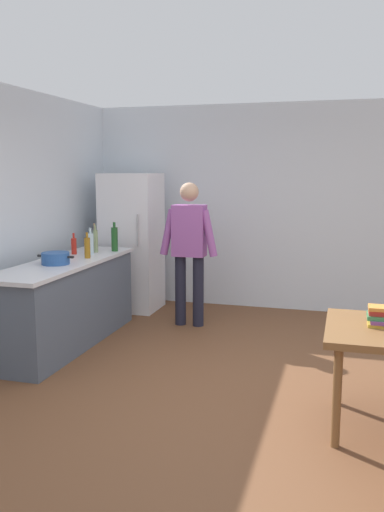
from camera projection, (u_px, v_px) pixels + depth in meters
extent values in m
plane|color=brown|center=(237.00, 395.00, 4.45)|extent=(14.00, 14.00, 0.00)
cube|color=silver|center=(283.00, 208.00, 7.08)|extent=(6.40, 0.12, 2.70)
cube|color=#4C5666|center=(66.00, 305.00, 5.68)|extent=(0.60, 2.12, 0.86)
cube|color=silver|center=(65.00, 263.00, 5.61)|extent=(0.64, 2.20, 0.04)
cube|color=white|center=(132.00, 242.00, 7.10)|extent=(0.70, 0.64, 1.80)
cylinder|color=#B2B2B7|center=(138.00, 230.00, 6.69)|extent=(0.02, 0.02, 0.40)
cylinder|color=#1E1E2D|center=(181.00, 290.00, 6.43)|extent=(0.13, 0.13, 0.84)
cylinder|color=#1E1E2D|center=(198.00, 291.00, 6.37)|extent=(0.13, 0.13, 0.84)
cube|color=#99519E|center=(189.00, 231.00, 6.28)|extent=(0.38, 0.22, 0.60)
sphere|color=tan|center=(189.00, 192.00, 6.21)|extent=(0.22, 0.22, 0.22)
cylinder|color=#99519E|center=(168.00, 232.00, 6.32)|extent=(0.20, 0.09, 0.55)
cylinder|color=#99519E|center=(209.00, 233.00, 6.18)|extent=(0.20, 0.09, 0.55)
cylinder|color=brown|center=(337.00, 397.00, 3.56)|extent=(0.06, 0.06, 0.70)
cylinder|color=brown|center=(339.00, 362.00, 4.22)|extent=(0.06, 0.06, 0.70)
cylinder|color=#285193|center=(56.00, 258.00, 5.41)|extent=(0.28, 0.28, 0.12)
cube|color=black|center=(41.00, 256.00, 5.45)|extent=(0.06, 0.03, 0.02)
cube|color=black|center=(71.00, 257.00, 5.36)|extent=(0.06, 0.03, 0.02)
cylinder|color=tan|center=(93.00, 244.00, 6.37)|extent=(0.11, 0.11, 0.14)
cylinder|color=olive|center=(95.00, 233.00, 6.35)|extent=(0.02, 0.05, 0.22)
cylinder|color=olive|center=(94.00, 233.00, 6.34)|extent=(0.02, 0.04, 0.22)
cylinder|color=gray|center=(96.00, 241.00, 6.19)|extent=(0.06, 0.06, 0.26)
cylinder|color=gray|center=(95.00, 227.00, 6.17)|extent=(0.02, 0.02, 0.06)
cylinder|color=silver|center=(91.00, 244.00, 6.04)|extent=(0.07, 0.07, 0.24)
cylinder|color=silver|center=(90.00, 231.00, 6.01)|extent=(0.03, 0.03, 0.06)
cylinder|color=#B22319|center=(74.00, 246.00, 6.06)|extent=(0.06, 0.06, 0.18)
cylinder|color=#B22319|center=(74.00, 236.00, 6.04)|extent=(0.02, 0.02, 0.06)
cylinder|color=#996619|center=(87.00, 248.00, 5.78)|extent=(0.06, 0.06, 0.22)
cylinder|color=#996619|center=(87.00, 235.00, 5.76)|extent=(0.03, 0.03, 0.06)
cylinder|color=#1E5123|center=(115.00, 239.00, 6.29)|extent=(0.08, 0.08, 0.28)
cylinder|color=#1E5123|center=(114.00, 225.00, 6.26)|extent=(0.03, 0.03, 0.06)
cube|color=gold|center=(383.00, 324.00, 3.79)|extent=(0.20, 0.17, 0.02)
cube|color=#387A47|center=(383.00, 317.00, 3.79)|extent=(0.21, 0.19, 0.03)
cube|color=orange|center=(384.00, 308.00, 3.76)|extent=(0.21, 0.14, 0.02)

